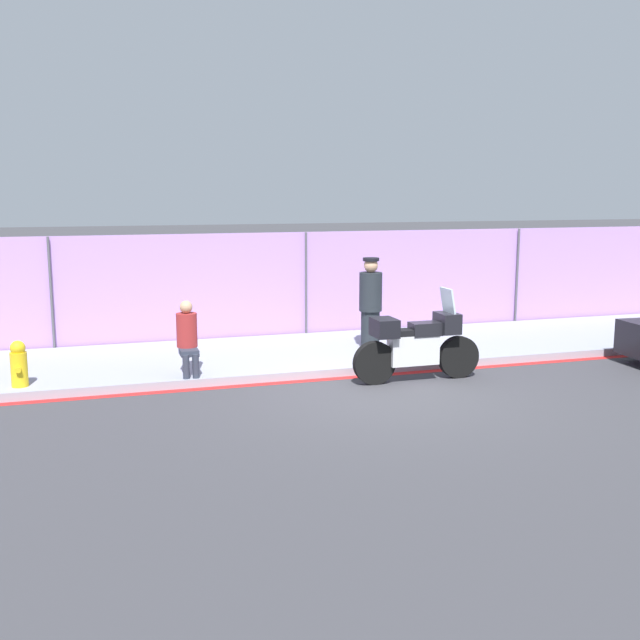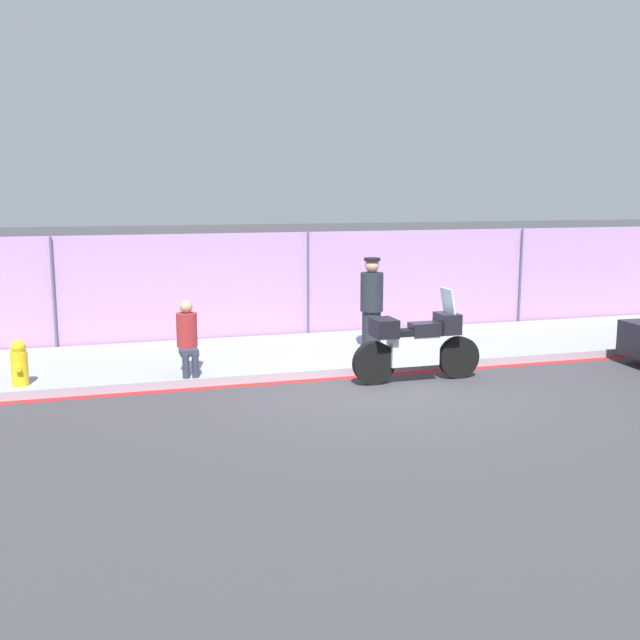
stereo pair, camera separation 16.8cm
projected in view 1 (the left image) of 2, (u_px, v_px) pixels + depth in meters
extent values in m
plane|color=#38383D|center=(386.00, 393.00, 11.75)|extent=(120.00, 120.00, 0.00)
cube|color=#8E93A3|center=(330.00, 352.00, 14.41)|extent=(37.74, 3.31, 0.14)
cube|color=red|center=(362.00, 376.00, 12.78)|extent=(37.74, 0.18, 0.01)
cube|color=#AD7FC6|center=(305.00, 286.00, 15.87)|extent=(35.85, 0.08, 2.28)
cylinder|color=#4C4C51|center=(51.00, 297.00, 14.29)|extent=(0.05, 0.05, 2.28)
cylinder|color=#4C4C51|center=(306.00, 287.00, 15.78)|extent=(0.05, 0.05, 2.28)
cylinder|color=#4C4C51|center=(517.00, 278.00, 17.26)|extent=(0.05, 0.05, 2.28)
cylinder|color=black|center=(458.00, 357.00, 12.67)|extent=(0.71, 0.14, 0.71)
cylinder|color=black|center=(374.00, 363.00, 12.22)|extent=(0.71, 0.14, 0.71)
cube|color=silver|center=(413.00, 350.00, 12.39)|extent=(0.84, 0.28, 0.50)
cube|color=black|center=(425.00, 329.00, 12.40)|extent=(0.52, 0.31, 0.22)
cube|color=black|center=(408.00, 332.00, 12.32)|extent=(0.60, 0.28, 0.10)
cube|color=black|center=(447.00, 323.00, 12.50)|extent=(0.32, 0.48, 0.34)
cube|color=silver|center=(448.00, 300.00, 12.44)|extent=(0.11, 0.42, 0.42)
cube|color=black|center=(384.00, 328.00, 12.18)|extent=(0.36, 0.50, 0.30)
cylinder|color=#1E2328|center=(370.00, 330.00, 14.31)|extent=(0.36, 0.36, 0.74)
cylinder|color=#1E2328|center=(371.00, 292.00, 14.19)|extent=(0.43, 0.43, 0.74)
sphere|color=tan|center=(371.00, 265.00, 14.10)|extent=(0.27, 0.27, 0.27)
cylinder|color=black|center=(371.00, 259.00, 14.08)|extent=(0.31, 0.31, 0.06)
cylinder|color=#2D3342|center=(186.00, 367.00, 12.04)|extent=(0.11, 0.11, 0.40)
cylinder|color=#2D3342|center=(196.00, 366.00, 12.08)|extent=(0.11, 0.11, 0.40)
cube|color=#2D3342|center=(189.00, 352.00, 12.21)|extent=(0.29, 0.40, 0.10)
cylinder|color=maroon|center=(187.00, 330.00, 12.34)|extent=(0.34, 0.34, 0.56)
sphere|color=tan|center=(186.00, 307.00, 12.28)|extent=(0.21, 0.21, 0.21)
cylinder|color=gold|center=(19.00, 369.00, 11.55)|extent=(0.25, 0.25, 0.54)
sphere|color=gold|center=(18.00, 348.00, 11.49)|extent=(0.23, 0.23, 0.23)
cylinder|color=gold|center=(18.00, 370.00, 11.42)|extent=(0.09, 0.10, 0.09)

